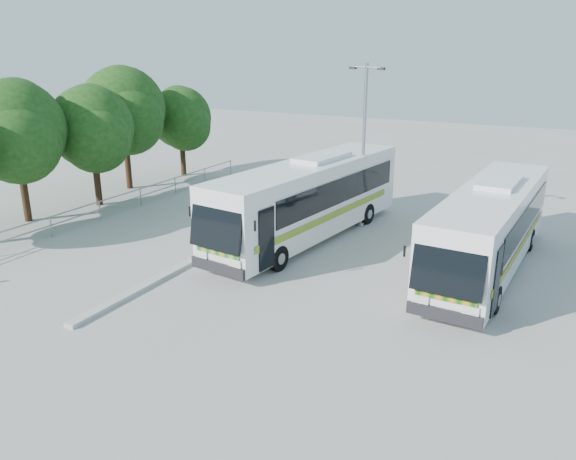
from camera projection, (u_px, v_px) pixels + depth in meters
The scene contains 10 objects.
ground at pixel (236, 276), 21.45m from camera, with size 100.00×100.00×0.00m, color #A7A7A2.
kerb_divider at pixel (216, 248), 24.12m from camera, with size 0.40×16.00×0.15m, color #B2B2AD.
railing at pixel (114, 201), 28.99m from camera, with size 0.06×22.00×1.00m.
tree_far_b at pixel (16, 130), 26.77m from camera, with size 5.33×5.03×6.96m.
tree_far_c at pixel (93, 128), 29.76m from camera, with size 4.97×4.69×6.49m.
tree_far_d at pixel (124, 109), 33.22m from camera, with size 5.62×5.30×7.33m.
tree_far_e at pixel (181, 118), 37.00m from camera, with size 4.54×4.28×5.92m.
coach_main at pixel (309, 198), 25.08m from camera, with size 4.11×12.75×3.48m.
coach_adjacent at pixel (490, 227), 21.44m from camera, with size 3.07×11.81×3.25m.
lamppost at pixel (364, 140), 26.10m from camera, with size 1.85×0.64×7.66m.
Camera 1 is at (10.97, -16.66, 8.32)m, focal length 35.00 mm.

